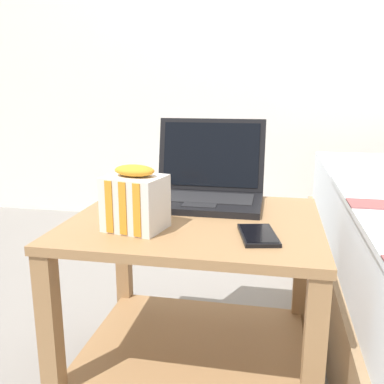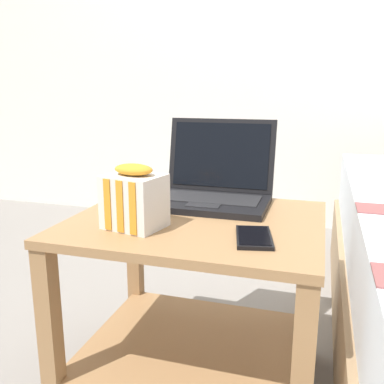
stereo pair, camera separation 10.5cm
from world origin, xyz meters
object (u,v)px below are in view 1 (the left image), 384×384
Objects in this scene: laptop at (205,186)px; cell_phone at (258,235)px; mug_front_left at (117,195)px; snack_bag at (135,200)px.

laptop is 2.14× the size of cell_phone.
cell_phone is at bearing -17.55° from mug_front_left.
laptop reaches higher than mug_front_left.
snack_bag is (-0.12, -0.28, 0.02)m from laptop.
mug_front_left is 0.69× the size of cell_phone.
snack_bag is at bearing -112.75° from laptop.
mug_front_left is at bearing -141.97° from laptop.
snack_bag is 0.30m from cell_phone.
mug_front_left is at bearing 162.45° from cell_phone.
snack_bag is at bearing -51.96° from mug_front_left.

